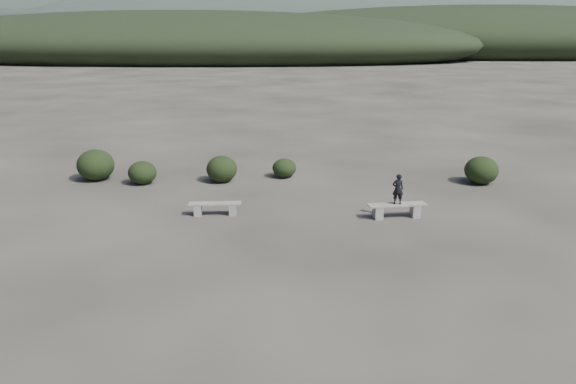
{
  "coord_description": "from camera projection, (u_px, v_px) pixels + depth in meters",
  "views": [
    {
      "loc": [
        1.12,
        -12.7,
        5.91
      ],
      "look_at": [
        0.25,
        3.5,
        1.1
      ],
      "focal_mm": 35.0,
      "sensor_mm": 36.0,
      "label": 1
    }
  ],
  "objects": [
    {
      "name": "shrub_b",
      "position": [
        222.0,
        169.0,
        22.04
      ],
      "size": [
        1.21,
        1.21,
        1.04
      ],
      "primitive_type": "ellipsoid",
      "color": "black",
      "rests_on": "ground"
    },
    {
      "name": "shrub_a",
      "position": [
        142.0,
        173.0,
        21.77
      ],
      "size": [
        1.1,
        1.1,
        0.9
      ],
      "primitive_type": "ellipsoid",
      "color": "black",
      "rests_on": "ground"
    },
    {
      "name": "seated_person",
      "position": [
        398.0,
        189.0,
        17.74
      ],
      "size": [
        0.38,
        0.27,
        0.98
      ],
      "primitive_type": "imported",
      "rotation": [
        0.0,
        0.0,
        3.23
      ],
      "color": "black",
      "rests_on": "bench_right"
    },
    {
      "name": "ground",
      "position": [
        271.0,
        274.0,
        13.9
      ],
      "size": [
        1200.0,
        1200.0,
        0.0
      ],
      "primitive_type": "plane",
      "color": "#2D2923",
      "rests_on": "ground"
    },
    {
      "name": "bench_left",
      "position": [
        215.0,
        208.0,
        18.19
      ],
      "size": [
        1.72,
        0.54,
        0.42
      ],
      "rotation": [
        0.0,
        0.0,
        0.11
      ],
      "color": "gray",
      "rests_on": "ground"
    },
    {
      "name": "shrub_c",
      "position": [
        284.0,
        168.0,
        22.71
      ],
      "size": [
        0.97,
        0.97,
        0.78
      ],
      "primitive_type": "ellipsoid",
      "color": "black",
      "rests_on": "ground"
    },
    {
      "name": "shrub_f",
      "position": [
        96.0,
        165.0,
        22.27
      ],
      "size": [
        1.45,
        1.45,
        1.23
      ],
      "primitive_type": "ellipsoid",
      "color": "black",
      "rests_on": "ground"
    },
    {
      "name": "shrub_e",
      "position": [
        481.0,
        170.0,
        21.77
      ],
      "size": [
        1.29,
        1.29,
        1.08
      ],
      "primitive_type": "ellipsoid",
      "color": "black",
      "rests_on": "ground"
    },
    {
      "name": "mountain_ridges",
      "position": [
        305.0,
        18.0,
        335.85
      ],
      "size": [
        500.0,
        400.0,
        56.0
      ],
      "color": "black",
      "rests_on": "ground"
    },
    {
      "name": "bench_right",
      "position": [
        397.0,
        209.0,
        17.93
      ],
      "size": [
        1.91,
        0.77,
        0.47
      ],
      "rotation": [
        0.0,
        0.0,
        0.21
      ],
      "color": "gray",
      "rests_on": "ground"
    }
  ]
}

